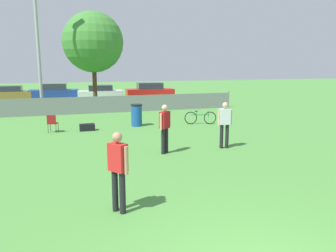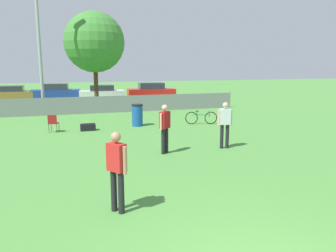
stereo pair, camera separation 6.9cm
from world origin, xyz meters
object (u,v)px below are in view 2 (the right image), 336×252
Objects in this scene: light_pole at (38,22)px; tree_near_pole at (94,42)px; frisbee_disc at (113,159)px; folding_chair_sideline at (53,122)px; player_receiver_white at (225,122)px; player_thrower_red at (165,125)px; trash_bin at (137,115)px; parked_car_blue at (56,92)px; bicycle_sideline at (201,118)px; player_defender_red at (117,166)px; parked_car_tan at (10,93)px; parked_car_red at (151,91)px; gear_bag_sideline at (88,127)px; parked_car_white at (102,93)px.

light_pole is 1.42× the size of tree_near_pole.
frisbee_disc is 0.33× the size of folding_chair_sideline.
player_receiver_white is 2.34m from player_thrower_red.
player_receiver_white reaches higher than trash_bin.
folding_chair_sideline is (-3.79, 5.17, -0.52)m from player_thrower_red.
player_receiver_white is 21.65m from parked_car_blue.
player_receiver_white is at bearing -68.44° from parked_car_blue.
bicycle_sideline is (1.27, 4.99, -0.66)m from player_receiver_white.
player_defender_red is 0.41× the size of parked_car_tan.
frisbee_disc is at bearing -74.39° from parked_car_tan.
player_defender_red is 0.38× the size of parked_car_red.
parked_car_tan is 0.94× the size of parked_car_red.
tree_near_pole reaches higher than gear_bag_sideline.
player_receiver_white is 1.00× the size of player_thrower_red.
player_defender_red is at bearing -93.56° from parked_car_white.
light_pole is 10.97m from parked_car_tan.
player_receiver_white is at bearing -87.50° from bicycle_sideline.
tree_near_pole reaches higher than bicycle_sideline.
tree_near_pole is 4.01× the size of player_defender_red.
folding_chair_sideline is 0.19× the size of parked_car_tan.
light_pole reaches higher than parked_car_tan.
player_thrower_red is at bearing -169.54° from player_receiver_white.
folding_chair_sideline is (-1.41, 9.34, -0.52)m from player_defender_red.
player_receiver_white reaches higher than frisbee_disc.
parked_car_red is (4.53, -0.30, 0.06)m from parked_car_white.
parked_car_tan is 7.92m from parked_car_white.
parked_car_red is at bearing 127.13° from player_defender_red.
player_thrower_red reaches higher than gear_bag_sideline.
folding_chair_sideline is 7.40m from bicycle_sideline.
parked_car_blue is 4.24m from parked_car_white.
gear_bag_sideline is 0.17× the size of parked_car_white.
parked_car_tan is (-5.69, 21.22, 0.64)m from frisbee_disc.
bicycle_sideline is 2.32× the size of gear_bag_sideline.
light_pole is 10.34m from parked_car_blue.
player_receiver_white is at bearing -64.13° from parked_car_tan.
parked_car_white reaches higher than trash_bin.
player_defender_red is (2.09, -15.93, -4.72)m from light_pole.
player_defender_red is 24.13m from parked_car_red.
parked_car_white is (2.03, 19.44, 0.64)m from frisbee_disc.
light_pole is at bearing -89.19° from parked_car_blue.
folding_chair_sideline is 4.09m from trash_bin.
frisbee_disc is at bearing -79.67° from parked_car_blue.
bicycle_sideline is 14.63m from parked_car_white.
player_defender_red is 4.80m from player_thrower_red.
light_pole is at bearing 130.49° from player_receiver_white.
light_pole reaches higher than player_thrower_red.
folding_chair_sideline is 14.58m from parked_car_white.
player_defender_red is 2.10× the size of folding_chair_sideline.
frisbee_disc is at bearing -77.81° from light_pole.
parked_car_blue is at bearing 160.91° from parked_car_white.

